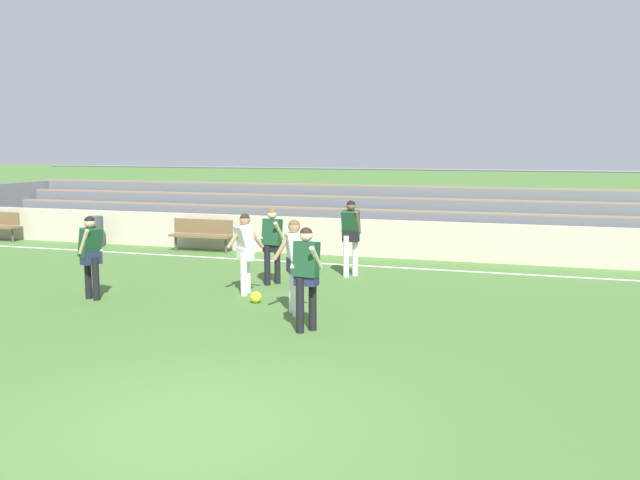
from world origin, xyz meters
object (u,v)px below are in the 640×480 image
object	(u,v)px
bleacher_stand	(353,212)
bench_near_bin	(202,232)
trash_bin	(96,231)
player_white_pressing_high	(245,247)
player_white_wide_left	(294,258)
player_dark_wide_right	(306,270)
player_dark_trailing_run	(351,231)
soccer_ball	(256,297)
player_dark_deep_cover	(272,239)
player_dark_challenging	(91,250)

from	to	relation	value
bleacher_stand	bench_near_bin	distance (m)	4.79
trash_bin	player_white_pressing_high	distance (m)	8.37
player_white_wide_left	player_dark_wide_right	xyz separation A→B (m)	(0.58, -1.03, 0.00)
player_dark_trailing_run	soccer_ball	distance (m)	3.46
trash_bin	player_dark_deep_cover	world-z (taller)	player_dark_deep_cover
trash_bin	player_white_wide_left	distance (m)	10.37
trash_bin	player_dark_challenging	distance (m)	7.48
player_dark_wide_right	soccer_ball	distance (m)	2.46
bleacher_stand	player_dark_deep_cover	distance (m)	7.04
trash_bin	player_dark_wide_right	xyz separation A→B (m)	(9.00, -7.06, 0.55)
soccer_ball	player_white_pressing_high	bearing A→B (deg)	126.90
player_white_pressing_high	player_white_wide_left	world-z (taller)	player_white_wide_left
bench_near_bin	player_dark_challenging	distance (m)	6.29
player_white_pressing_high	player_dark_challenging	xyz separation A→B (m)	(-2.61, -1.38, -0.00)
bench_near_bin	player_dark_deep_cover	bearing A→B (deg)	-45.78
player_dark_deep_cover	soccer_ball	bearing A→B (deg)	-78.00
player_dark_wide_right	player_dark_challenging	xyz separation A→B (m)	(-4.71, 0.95, -0.05)
bleacher_stand	soccer_ball	world-z (taller)	bleacher_stand
bench_near_bin	player_dark_trailing_run	size ratio (longest dim) A/B	1.04
bleacher_stand	player_dark_trailing_run	distance (m)	5.81
bleacher_stand	player_dark_deep_cover	xyz separation A→B (m)	(0.19, -7.03, 0.06)
bench_near_bin	player_dark_deep_cover	world-z (taller)	player_dark_deep_cover
player_white_wide_left	player_dark_challenging	distance (m)	4.13
bench_near_bin	player_white_wide_left	world-z (taller)	player_white_wide_left
bleacher_stand	player_dark_deep_cover	size ratio (longest dim) A/B	15.17
player_white_wide_left	player_dark_deep_cover	world-z (taller)	player_white_wide_left
bench_near_bin	soccer_ball	bearing A→B (deg)	-53.93
player_white_wide_left	player_dark_wide_right	size ratio (longest dim) A/B	1.00
bench_near_bin	soccer_ball	xyz separation A→B (m)	(4.01, -5.51, -0.44)
player_white_pressing_high	player_dark_trailing_run	world-z (taller)	player_dark_trailing_run
player_white_wide_left	bleacher_stand	bearing A→B (deg)	99.46
trash_bin	player_dark_trailing_run	world-z (taller)	player_dark_trailing_run
bench_near_bin	player_dark_trailing_run	bearing A→B (deg)	-24.93
player_white_wide_left	player_dark_deep_cover	size ratio (longest dim) A/B	1.03
bench_near_bin	trash_bin	size ratio (longest dim) A/B	2.01
soccer_ball	player_dark_trailing_run	bearing A→B (deg)	73.36
bleacher_stand	player_white_pressing_high	world-z (taller)	bleacher_stand
bench_near_bin	player_dark_challenging	size ratio (longest dim) A/B	1.11
player_white_pressing_high	trash_bin	bearing A→B (deg)	145.60
player_dark_deep_cover	soccer_ball	size ratio (longest dim) A/B	7.43
bench_near_bin	player_white_pressing_high	distance (m)	5.98
player_dark_deep_cover	player_dark_challenging	world-z (taller)	player_dark_deep_cover
player_white_wide_left	player_dark_trailing_run	bearing A→B (deg)	90.82
trash_bin	player_white_pressing_high	world-z (taller)	player_white_pressing_high
bleacher_stand	trash_bin	xyz separation A→B (m)	(-6.84, -3.41, -0.46)
player_dark_trailing_run	player_dark_challenging	world-z (taller)	player_dark_trailing_run
player_dark_deep_cover	soccer_ball	distance (m)	2.01
soccer_ball	player_dark_challenging	bearing A→B (deg)	-167.29
bench_near_bin	player_dark_wide_right	distance (m)	9.11
player_dark_wide_right	player_dark_deep_cover	world-z (taller)	player_dark_wide_right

